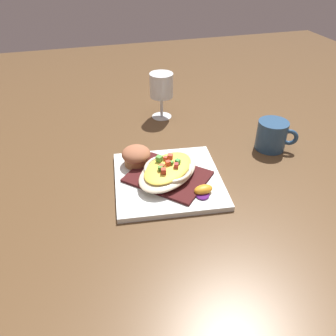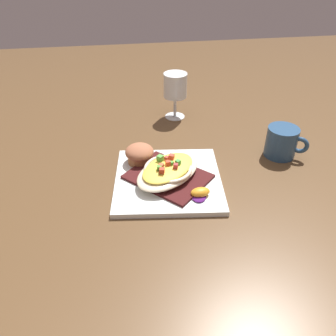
% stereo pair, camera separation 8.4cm
% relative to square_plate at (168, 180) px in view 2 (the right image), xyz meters
% --- Properties ---
extents(ground_plane, '(2.60, 2.60, 0.00)m').
position_rel_square_plate_xyz_m(ground_plane, '(0.00, 0.00, -0.01)').
color(ground_plane, brown).
extents(square_plate, '(0.30, 0.30, 0.01)m').
position_rel_square_plate_xyz_m(square_plate, '(0.00, 0.00, 0.00)').
color(square_plate, white).
rests_on(square_plate, ground_plane).
extents(folded_napkin, '(0.24, 0.24, 0.01)m').
position_rel_square_plate_xyz_m(folded_napkin, '(0.00, 0.00, 0.01)').
color(folded_napkin, '#431717').
rests_on(folded_napkin, square_plate).
extents(gratin_dish, '(0.22, 0.22, 0.05)m').
position_rel_square_plate_xyz_m(gratin_dish, '(-0.00, 0.00, 0.03)').
color(gratin_dish, beige).
rests_on(gratin_dish, folded_napkin).
extents(muffin, '(0.08, 0.08, 0.05)m').
position_rel_square_plate_xyz_m(muffin, '(-0.06, 0.08, 0.03)').
color(muffin, '#A76A3E').
rests_on(muffin, square_plate).
extents(orange_garnish, '(0.05, 0.05, 0.02)m').
position_rel_square_plate_xyz_m(orange_garnish, '(0.06, -0.08, 0.02)').
color(orange_garnish, '#4E1765').
rests_on(orange_garnish, square_plate).
extents(coffee_mug, '(0.11, 0.09, 0.09)m').
position_rel_square_plate_xyz_m(coffee_mug, '(0.33, 0.08, 0.03)').
color(coffee_mug, '#2B4D73').
rests_on(coffee_mug, ground_plane).
extents(stemmed_glass, '(0.08, 0.08, 0.15)m').
position_rel_square_plate_xyz_m(stemmed_glass, '(0.08, 0.36, 0.10)').
color(stemmed_glass, white).
rests_on(stemmed_glass, ground_plane).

